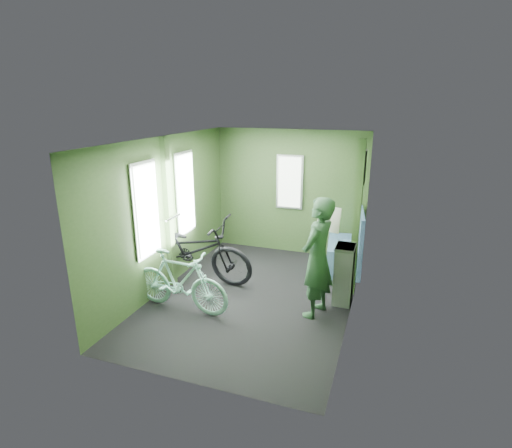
# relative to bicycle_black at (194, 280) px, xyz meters

# --- Properties ---
(room) EXTENTS (4.00, 4.02, 2.31)m
(room) POSITION_rel_bicycle_black_xyz_m (1.07, -0.18, 1.44)
(room) COLOR black
(room) RESTS_ON ground
(bicycle_black) EXTENTS (2.09, 1.00, 1.18)m
(bicycle_black) POSITION_rel_bicycle_black_xyz_m (0.00, 0.00, 0.00)
(bicycle_black) COLOR black
(bicycle_black) RESTS_ON ground
(bicycle_mint) EXTENTS (1.49, 0.57, 0.90)m
(bicycle_mint) POSITION_rel_bicycle_black_xyz_m (0.29, -0.92, 0.00)
(bicycle_mint) COLOR #98E4D3
(bicycle_mint) RESTS_ON ground
(passenger) EXTENTS (0.54, 0.71, 1.63)m
(passenger) POSITION_rel_bicycle_black_xyz_m (2.06, -0.41, 0.82)
(passenger) COLOR #284A30
(passenger) RESTS_ON ground
(waste_box) EXTENTS (0.25, 0.36, 0.86)m
(waste_box) POSITION_rel_bicycle_black_xyz_m (2.37, 0.04, 0.43)
(waste_box) COLOR gray
(waste_box) RESTS_ON ground
(bench_seat) EXTENTS (0.67, 1.05, 1.04)m
(bench_seat) POSITION_rel_bicycle_black_xyz_m (2.26, 1.23, 0.31)
(bench_seat) COLOR #2E4761
(bench_seat) RESTS_ON ground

